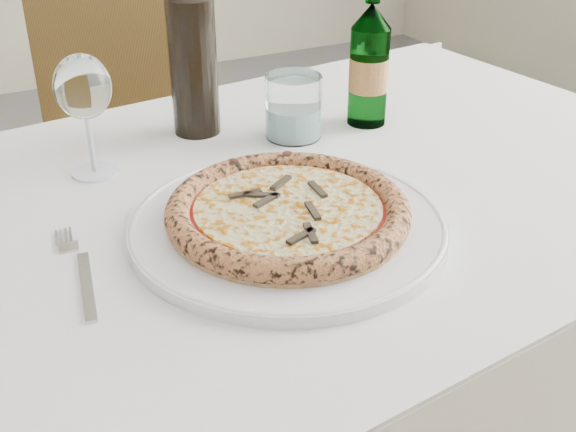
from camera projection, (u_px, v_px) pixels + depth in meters
name	position (u px, v px, depth m)	size (l,w,h in m)	color
dining_table	(254.00, 260.00, 0.96)	(1.41, 0.93, 0.76)	brown
chair_far	(130.00, 142.00, 1.62)	(0.52, 0.52, 0.93)	brown
plate	(288.00, 224.00, 0.83)	(0.37, 0.37, 0.02)	white
pizza	(288.00, 211.00, 0.83)	(0.28, 0.28, 0.03)	tan
fork	(81.00, 272.00, 0.76)	(0.03, 0.18, 0.00)	#AEAFB0
wine_glass	(83.00, 90.00, 0.92)	(0.07, 0.07, 0.16)	white
tumbler	(293.00, 111.00, 1.06)	(0.08, 0.08, 0.09)	white
beer_bottle	(369.00, 65.00, 1.09)	(0.06, 0.06, 0.23)	#2B7435
wine_bottle	(193.00, 53.00, 1.04)	(0.07, 0.07, 0.29)	black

